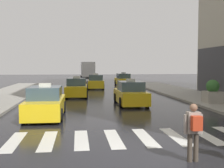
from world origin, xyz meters
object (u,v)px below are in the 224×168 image
Objects in this scene: taxi_third at (77,88)px; taxi_fifth at (123,80)px; taxi_lead at (46,104)px; taxi_fourth at (96,82)px; box_truck at (88,70)px; planter_mid_block at (213,92)px; taxi_second at (130,94)px; pedestrian_with_backpack at (194,128)px.

taxi_fifth is (6.36, 13.37, 0.00)m from taxi_third.
taxi_lead is at bearing -108.88° from taxi_fifth.
taxi_third and taxi_fourth have the same top height.
taxi_fourth is 6.36m from taxi_fifth.
taxi_third is at bearing -115.43° from taxi_fifth.
taxi_third is 1.01× the size of taxi_fifth.
planter_mid_block is (7.44, -32.13, -0.98)m from box_truck.
box_truck reaches higher than taxi_lead.
taxi_fifth is 0.60× the size of box_truck.
taxi_fourth reaches higher than planter_mid_block.
planter_mid_block is at bearing 16.72° from taxi_lead.
taxi_second is at bearing -83.88° from taxi_fourth.
box_truck is (-4.49, 12.14, 1.13)m from taxi_fifth.
taxi_fifth is 2.77× the size of pedestrian_with_backpack.
taxi_fifth reaches higher than pedestrian_with_backpack.
taxi_third reaches higher than planter_mid_block.
taxi_second and taxi_fourth have the same top height.
box_truck is at bearing 93.46° from taxi_second.
taxi_fourth is at bearing 75.35° from taxi_third.
taxi_second and taxi_third have the same top height.
pedestrian_with_backpack is at bearing -56.98° from taxi_lead.
taxi_lead and taxi_fifth have the same top height.
box_truck is (3.46, 35.40, 1.13)m from taxi_lead.
taxi_fourth is at bearing -130.45° from taxi_fifth.
taxi_fifth is 30.95m from pedestrian_with_backpack.
taxi_fourth is (3.83, 18.42, 0.00)m from taxi_lead.
taxi_lead reaches higher than planter_mid_block.
taxi_lead is at bearing -163.28° from planter_mid_block.
box_truck is 4.60× the size of pedestrian_with_backpack.
taxi_fourth is (-1.52, 14.17, 0.00)m from taxi_second.
taxi_third is 25.60m from box_truck.
taxi_second is 11.80m from pedestrian_with_backpack.
box_truck is at bearing 85.81° from taxi_third.
taxi_second is 19.19m from taxi_fifth.
box_truck is at bearing 103.04° from planter_mid_block.
box_truck is at bearing 110.30° from taxi_fifth.
taxi_fifth is at bearing 49.55° from taxi_fourth.
taxi_second and taxi_fifth have the same top height.
planter_mid_block is (5.56, -0.97, 0.15)m from taxi_second.
taxi_fifth is at bearing 84.33° from pedestrian_with_backpack.
taxi_lead is 0.99× the size of taxi_fifth.
taxi_third is at bearing 123.60° from taxi_second.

